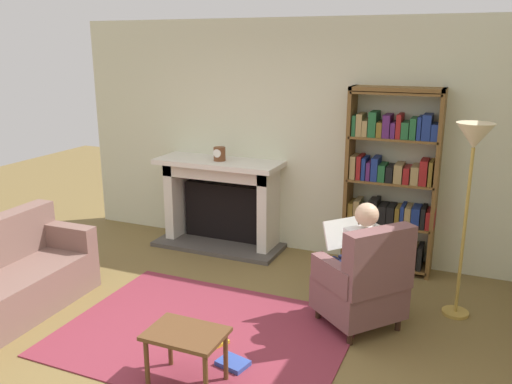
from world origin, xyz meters
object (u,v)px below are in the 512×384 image
bookshelf (391,184)px  side_table (186,340)px  armchair_reading (364,283)px  sofa_floral (2,283)px  floor_lamp (473,154)px  mantel_clock (219,154)px  fireplace (222,199)px  seated_reader (357,257)px

bookshelf → side_table: size_ratio=3.55×
armchair_reading → sofa_floral: armchair_reading is taller
armchair_reading → side_table: size_ratio=1.73×
floor_lamp → bookshelf: bearing=133.9°
mantel_clock → sofa_floral: (-1.04, -2.32, -0.84)m
mantel_clock → bookshelf: bearing=3.9°
side_table → floor_lamp: bearing=47.4°
fireplace → mantel_clock: (0.03, -0.10, 0.59)m
armchair_reading → floor_lamp: (0.74, 0.59, 1.08)m
bookshelf → floor_lamp: (0.78, -0.81, 0.54)m
fireplace → bookshelf: size_ratio=0.79×
bookshelf → floor_lamp: 1.25m
armchair_reading → seated_reader: seated_reader is taller
side_table → bookshelf: bearing=70.5°
mantel_clock → floor_lamp: bearing=-13.7°
floor_lamp → sofa_floral: bearing=-156.6°
side_table → mantel_clock: bearing=111.7°
bookshelf → sofa_floral: (-3.03, -2.46, -0.65)m
fireplace → sofa_floral: size_ratio=0.91×
mantel_clock → seated_reader: mantel_clock is taller
bookshelf → sofa_floral: bookshelf is taller
fireplace → mantel_clock: mantel_clock is taller
bookshelf → sofa_floral: 3.95m
armchair_reading → sofa_floral: (-3.07, -1.06, -0.10)m
mantel_clock → side_table: mantel_clock is taller
side_table → fireplace: bearing=111.5°
armchair_reading → sofa_floral: 3.24m
bookshelf → armchair_reading: bearing=-88.4°
bookshelf → sofa_floral: bearing=-140.9°
mantel_clock → armchair_reading: (2.02, -1.26, -0.74)m
fireplace → armchair_reading: size_ratio=1.61×
bookshelf → floor_lamp: bookshelf is taller
mantel_clock → sofa_floral: bearing=-114.2°
mantel_clock → armchair_reading: 2.50m
fireplace → armchair_reading: bearing=-33.7°
sofa_floral → seated_reader: bearing=-70.6°
sofa_floral → bookshelf: bearing=-52.4°
sofa_floral → side_table: sofa_floral is taller
mantel_clock → armchair_reading: bearing=-32.0°
armchair_reading → floor_lamp: size_ratio=0.55×
side_table → sofa_floral: bearing=173.1°
fireplace → floor_lamp: bearing=-15.6°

